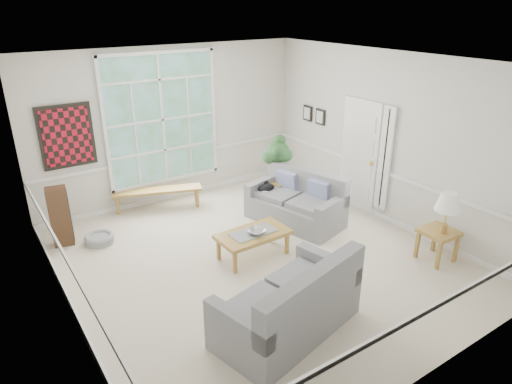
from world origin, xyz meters
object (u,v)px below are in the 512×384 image
(loveseat_right, at_px, (295,199))
(loveseat_front, at_px, (287,296))
(coffee_table, at_px, (253,245))
(end_table, at_px, (277,192))
(side_table, at_px, (437,245))

(loveseat_right, relative_size, loveseat_front, 0.93)
(loveseat_front, xyz_separation_m, coffee_table, (0.62, 1.67, -0.28))
(loveseat_right, height_order, loveseat_front, loveseat_front)
(end_table, relative_size, side_table, 1.07)
(coffee_table, relative_size, side_table, 2.20)
(loveseat_right, xyz_separation_m, end_table, (0.18, 0.80, -0.19))
(coffee_table, bearing_deg, end_table, 41.90)
(loveseat_front, xyz_separation_m, side_table, (2.93, 0.01, -0.24))
(loveseat_right, height_order, side_table, loveseat_right)
(loveseat_front, relative_size, side_table, 3.56)
(coffee_table, height_order, end_table, end_table)
(end_table, bearing_deg, coffee_table, -136.85)
(loveseat_front, bearing_deg, loveseat_right, 36.63)
(loveseat_front, relative_size, coffee_table, 1.62)
(loveseat_right, relative_size, coffee_table, 1.51)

